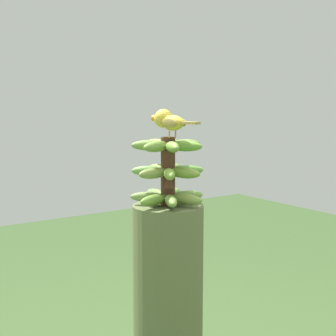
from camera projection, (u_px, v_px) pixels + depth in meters
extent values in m
cylinder|color=#4C2D1E|center=(168.00, 171.00, 1.79)|extent=(0.05, 0.05, 0.24)
ellipsoid|color=olive|center=(148.00, 197.00, 1.80)|extent=(0.12, 0.11, 0.04)
ellipsoid|color=olive|center=(154.00, 200.00, 1.75)|extent=(0.13, 0.06, 0.04)
ellipsoid|color=olive|center=(171.00, 201.00, 1.73)|extent=(0.09, 0.13, 0.04)
ellipsoid|color=olive|center=(185.00, 199.00, 1.77)|extent=(0.09, 0.13, 0.04)
ellipsoid|color=olive|center=(186.00, 196.00, 1.82)|extent=(0.13, 0.06, 0.04)
ellipsoid|color=#6D9C42|center=(174.00, 194.00, 1.86)|extent=(0.12, 0.11, 0.04)
ellipsoid|color=#709645|center=(157.00, 194.00, 1.86)|extent=(0.04, 0.13, 0.04)
ellipsoid|color=#6F9E48|center=(149.00, 171.00, 1.80)|extent=(0.12, 0.11, 0.04)
ellipsoid|color=olive|center=(154.00, 173.00, 1.74)|extent=(0.13, 0.05, 0.04)
ellipsoid|color=olive|center=(169.00, 174.00, 1.72)|extent=(0.10, 0.13, 0.04)
ellipsoid|color=olive|center=(184.00, 173.00, 1.75)|extent=(0.08, 0.13, 0.04)
ellipsoid|color=#6CA13E|center=(186.00, 171.00, 1.81)|extent=(0.13, 0.07, 0.04)
ellipsoid|color=#6F9348|center=(175.00, 169.00, 1.85)|extent=(0.13, 0.10, 0.04)
ellipsoid|color=olive|center=(159.00, 169.00, 1.84)|extent=(0.05, 0.13, 0.04)
ellipsoid|color=olive|center=(172.00, 147.00, 1.72)|extent=(0.08, 0.13, 0.04)
ellipsoid|color=#6BA03A|center=(185.00, 146.00, 1.75)|extent=(0.10, 0.13, 0.04)
ellipsoid|color=olive|center=(184.00, 145.00, 1.80)|extent=(0.13, 0.05, 0.04)
ellipsoid|color=#6C9749|center=(172.00, 144.00, 1.84)|extent=(0.12, 0.11, 0.04)
ellipsoid|color=olive|center=(157.00, 144.00, 1.82)|extent=(0.05, 0.13, 0.04)
ellipsoid|color=olive|center=(150.00, 145.00, 1.78)|extent=(0.13, 0.10, 0.04)
ellipsoid|color=olive|center=(157.00, 147.00, 1.73)|extent=(0.13, 0.07, 0.04)
cone|color=#4C2D1E|center=(169.00, 179.00, 1.75)|extent=(0.04, 0.04, 0.06)
cylinder|color=#C68933|center=(175.00, 134.00, 1.75)|extent=(0.00, 0.01, 0.02)
cylinder|color=#C68933|center=(169.00, 134.00, 1.73)|extent=(0.00, 0.01, 0.02)
ellipsoid|color=gold|center=(172.00, 123.00, 1.73)|extent=(0.05, 0.11, 0.05)
ellipsoid|color=olive|center=(179.00, 123.00, 1.74)|extent=(0.02, 0.08, 0.03)
ellipsoid|color=olive|center=(168.00, 123.00, 1.71)|extent=(0.02, 0.08, 0.03)
cube|color=olive|center=(190.00, 123.00, 1.67)|extent=(0.03, 0.08, 0.01)
sphere|color=gold|center=(163.00, 118.00, 1.77)|extent=(0.06, 0.06, 0.06)
sphere|color=black|center=(156.00, 117.00, 1.76)|extent=(0.01, 0.01, 0.01)
cone|color=orange|center=(156.00, 118.00, 1.80)|extent=(0.02, 0.03, 0.02)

